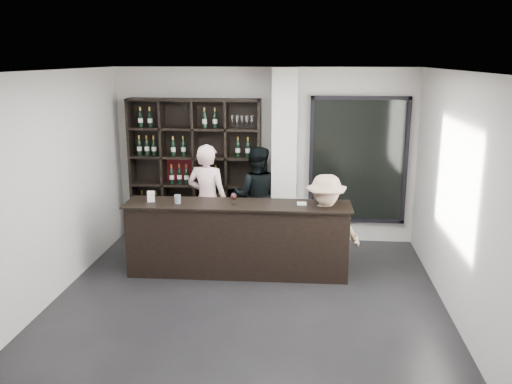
# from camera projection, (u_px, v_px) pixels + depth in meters

# --- Properties ---
(floor) EXTENTS (5.00, 5.50, 0.01)m
(floor) POSITION_uv_depth(u_px,v_px,m) (246.00, 308.00, 6.79)
(floor) COLOR black
(floor) RESTS_ON ground
(wine_shelf) EXTENTS (2.20, 0.35, 2.40)m
(wine_shelf) POSITION_uv_depth(u_px,v_px,m) (195.00, 171.00, 9.08)
(wine_shelf) COLOR black
(wine_shelf) RESTS_ON floor
(structural_column) EXTENTS (0.40, 0.40, 2.90)m
(structural_column) POSITION_uv_depth(u_px,v_px,m) (285.00, 159.00, 8.79)
(structural_column) COLOR silver
(structural_column) RESTS_ON floor
(glass_panel) EXTENTS (1.60, 0.08, 2.10)m
(glass_panel) POSITION_uv_depth(u_px,v_px,m) (358.00, 161.00, 8.90)
(glass_panel) COLOR black
(glass_panel) RESTS_ON floor
(tasting_counter) EXTENTS (3.19, 0.66, 1.05)m
(tasting_counter) POSITION_uv_depth(u_px,v_px,m) (238.00, 239.00, 7.74)
(tasting_counter) COLOR black
(tasting_counter) RESTS_ON floor
(taster_pink) EXTENTS (0.72, 0.55, 1.77)m
(taster_pink) POSITION_uv_depth(u_px,v_px,m) (207.00, 200.00, 8.44)
(taster_pink) COLOR #F9C8CA
(taster_pink) RESTS_ON floor
(taster_black) EXTENTS (0.83, 0.66, 1.66)m
(taster_black) POSITION_uv_depth(u_px,v_px,m) (257.00, 196.00, 8.91)
(taster_black) COLOR black
(taster_black) RESTS_ON floor
(customer) EXTENTS (1.04, 0.69, 1.50)m
(customer) POSITION_uv_depth(u_px,v_px,m) (325.00, 228.00, 7.52)
(customer) COLOR tan
(customer) RESTS_ON floor
(wine_glass) EXTENTS (0.10, 0.10, 0.20)m
(wine_glass) POSITION_uv_depth(u_px,v_px,m) (234.00, 198.00, 7.50)
(wine_glass) COLOR white
(wine_glass) RESTS_ON tasting_counter
(spit_cup) EXTENTS (0.12, 0.12, 0.12)m
(spit_cup) POSITION_uv_depth(u_px,v_px,m) (178.00, 199.00, 7.61)
(spit_cup) COLOR #A7C2CF
(spit_cup) RESTS_ON tasting_counter
(napkin_stack) EXTENTS (0.13, 0.13, 0.02)m
(napkin_stack) POSITION_uv_depth(u_px,v_px,m) (302.00, 204.00, 7.57)
(napkin_stack) COLOR white
(napkin_stack) RESTS_ON tasting_counter
(card_stand) EXTENTS (0.11, 0.07, 0.15)m
(card_stand) POSITION_uv_depth(u_px,v_px,m) (151.00, 197.00, 7.69)
(card_stand) COLOR white
(card_stand) RESTS_ON tasting_counter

